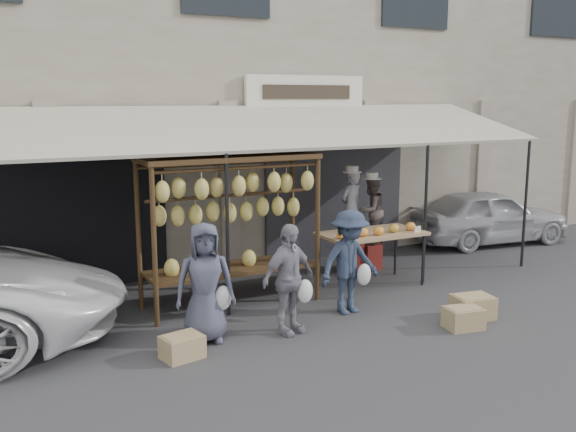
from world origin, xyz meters
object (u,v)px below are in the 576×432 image
produce_table (373,235)px  sedan (489,216)px  vendor_left (351,207)px  crate_far (182,347)px  vendor_right (371,211)px  customer_mid (288,279)px  crate_near_b (473,307)px  crate_near_a (463,318)px  customer_left (205,283)px  banana_rack (231,202)px  customer_right (349,262)px

produce_table → sedan: 4.31m
vendor_left → crate_far: vendor_left is taller
crate_far → vendor_right: bearing=28.4°
customer_mid → crate_near_b: (2.56, -0.69, -0.57)m
customer_mid → crate_near_b: 2.71m
produce_table → crate_near_b: (0.36, -1.94, -0.71)m
produce_table → crate_near_a: bearing=-91.2°
customer_left → crate_near_b: bearing=-2.3°
banana_rack → sedan: bearing=11.8°
vendor_left → crate_near_a: (-0.28, -3.18, -1.01)m
banana_rack → vendor_left: bearing=17.9°
crate_far → customer_right: bearing=10.0°
banana_rack → customer_mid: (0.21, -1.39, -0.84)m
customer_left → crate_near_b: size_ratio=2.86×
banana_rack → sedan: banana_rack is taller
vendor_right → customer_mid: bearing=19.8°
produce_table → sedan: size_ratio=0.50×
produce_table → crate_near_a: produce_table is taller
banana_rack → crate_far: (-1.30, -1.54, -1.43)m
customer_left → crate_near_a: customer_left is taller
crate_near_a → sedan: 5.51m
vendor_left → crate_near_b: (0.12, -2.94, -0.99)m
customer_mid → customer_right: 1.19m
sedan → customer_right: bearing=122.9°
customer_mid → vendor_right: bearing=21.4°
banana_rack → sedan: size_ratio=0.76×
sedan → produce_table: bearing=117.8°
crate_near_a → crate_near_b: bearing=31.8°
banana_rack → vendor_left: size_ratio=1.99×
crate_near_a → sedan: bearing=42.1°
customer_right → vendor_right: bearing=43.0°
customer_left → customer_mid: size_ratio=1.05×
crate_near_a → crate_near_b: (0.40, 0.25, 0.02)m
vendor_left → crate_near_a: 3.35m
customer_right → vendor_left: bearing=51.0°
banana_rack → customer_right: bearing=-38.5°
vendor_left → sedan: 3.87m
sedan → crate_near_b: bearing=140.5°
banana_rack → customer_left: size_ratio=1.70×
crate_near_a → customer_right: bearing=128.8°
sedan → customer_left: bearing=116.4°
sedan → vendor_right: bearing=106.8°
crate_near_a → banana_rack: bearing=135.4°
vendor_left → crate_far: bearing=14.7°
crate_near_b → crate_near_a: bearing=-148.2°
customer_right → crate_near_a: 1.72m
vendor_left → customer_right: 2.36m
banana_rack → crate_near_b: bearing=-37.0°
sedan → banana_rack: bearing=109.3°
crate_far → vendor_left: bearing=31.3°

